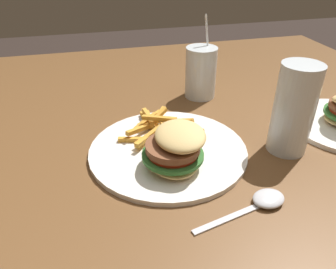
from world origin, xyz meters
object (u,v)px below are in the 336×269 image
beer_glass (293,111)px  juice_glass (201,74)px  spoon (267,200)px  meal_plate_near (170,148)px

beer_glass → juice_glass: bearing=-163.2°
beer_glass → juice_glass: 0.30m
beer_glass → spoon: beer_glass is taller
meal_plate_near → beer_glass: size_ratio=1.75×
juice_glass → spoon: 0.42m
beer_glass → meal_plate_near: bearing=-96.7°
juice_glass → beer_glass: bearing=16.8°
meal_plate_near → beer_glass: beer_glass is taller
beer_glass → spoon: bearing=-40.7°
meal_plate_near → spoon: meal_plate_near is taller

